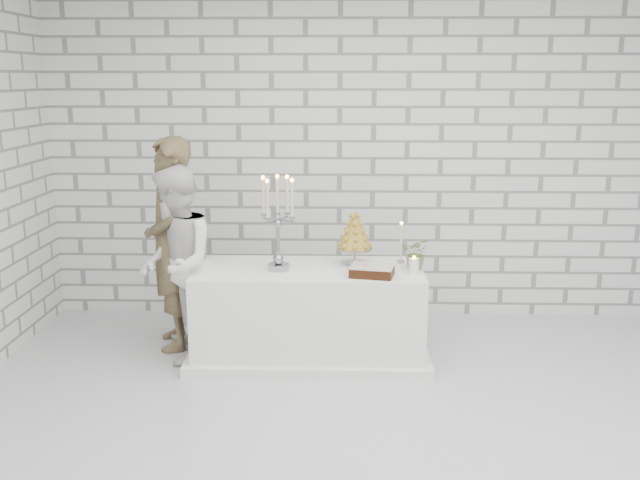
{
  "coord_description": "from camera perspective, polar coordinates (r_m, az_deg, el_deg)",
  "views": [
    {
      "loc": [
        -0.32,
        -4.0,
        2.23
      ],
      "look_at": [
        -0.45,
        1.09,
        1.05
      ],
      "focal_mm": 39.55,
      "sensor_mm": 36.0,
      "label": 1
    }
  ],
  "objects": [
    {
      "name": "ground",
      "position": [
        4.59,
        5.51,
        -16.07
      ],
      "size": [
        6.0,
        5.0,
        0.01
      ],
      "primitive_type": "cube",
      "color": "silver",
      "rests_on": "ground"
    },
    {
      "name": "cake_table",
      "position": [
        5.7,
        -0.88,
        -5.93
      ],
      "size": [
        1.8,
        0.8,
        0.75
      ],
      "primitive_type": "cube",
      "color": "white",
      "rests_on": "ground"
    },
    {
      "name": "chocolate_cake",
      "position": [
        5.38,
        4.23,
        -2.5
      ],
      "size": [
        0.36,
        0.29,
        0.08
      ],
      "primitive_type": "cube",
      "rotation": [
        0.0,
        0.0,
        -0.21
      ],
      "color": "black",
      "rests_on": "cake_table"
    },
    {
      "name": "wall_front",
      "position": [
        1.7,
        12.46,
        -12.69
      ],
      "size": [
        6.0,
        0.01,
        3.0
      ],
      "primitive_type": "cube",
      "color": "white",
      "rests_on": "ground"
    },
    {
      "name": "extra_taper",
      "position": [
        5.75,
        6.57,
        -0.3
      ],
      "size": [
        0.07,
        0.07,
        0.32
      ],
      "primitive_type": "cylinder",
      "rotation": [
        0.0,
        0.0,
        0.13
      ],
      "color": "beige",
      "rests_on": "cake_table"
    },
    {
      "name": "groom",
      "position": [
        5.94,
        -11.96,
        -0.33
      ],
      "size": [
        0.59,
        0.74,
        1.77
      ],
      "primitive_type": "imported",
      "rotation": [
        0.0,
        0.0,
        -1.29
      ],
      "color": "brown",
      "rests_on": "ground"
    },
    {
      "name": "wall_back",
      "position": [
        6.55,
        4.32,
        6.62
      ],
      "size": [
        6.0,
        0.01,
        3.0
      ],
      "primitive_type": "cube",
      "color": "white",
      "rests_on": "ground"
    },
    {
      "name": "bride",
      "position": [
        5.69,
        -11.55,
        -1.95
      ],
      "size": [
        0.73,
        0.86,
        1.57
      ],
      "primitive_type": "imported",
      "rotation": [
        0.0,
        0.0,
        -1.37
      ],
      "color": "white",
      "rests_on": "ground"
    },
    {
      "name": "candelabra",
      "position": [
        5.47,
        -3.43,
        1.4
      ],
      "size": [
        0.38,
        0.38,
        0.76
      ],
      "primitive_type": null,
      "rotation": [
        0.0,
        0.0,
        0.27
      ],
      "color": "#92929B",
      "rests_on": "cake_table"
    },
    {
      "name": "pillar_candle",
      "position": [
        5.47,
        7.6,
        -2.11
      ],
      "size": [
        0.09,
        0.09,
        0.12
      ],
      "primitive_type": "cylinder",
      "rotation": [
        0.0,
        0.0,
        -0.11
      ],
      "color": "white",
      "rests_on": "cake_table"
    },
    {
      "name": "croquembouche",
      "position": [
        5.65,
        2.82,
        0.19
      ],
      "size": [
        0.35,
        0.35,
        0.45
      ],
      "primitive_type": null,
      "rotation": [
        0.0,
        0.0,
        -0.25
      ],
      "color": "olive",
      "rests_on": "cake_table"
    },
    {
      "name": "flowers",
      "position": [
        5.59,
        7.84,
        -1.04
      ],
      "size": [
        0.28,
        0.26,
        0.26
      ],
      "primitive_type": "imported",
      "rotation": [
        0.0,
        0.0,
        -0.31
      ],
      "color": "#5F7740",
      "rests_on": "cake_table"
    }
  ]
}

